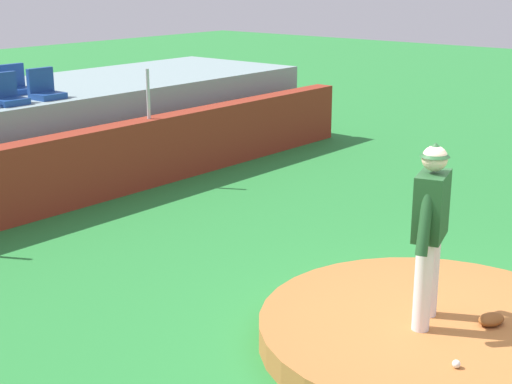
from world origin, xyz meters
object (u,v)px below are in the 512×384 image
baseball (456,364)px  fielding_glove (491,319)px  pitcher (431,221)px  stadium_chair_7 (15,84)px  stadium_chair_2 (7,95)px  stadium_chair_3 (45,89)px

baseball → fielding_glove: 1.01m
pitcher → baseball: (-0.64, -0.65, -1.01)m
fielding_glove → baseball: bearing=22.3°
stadium_chair_7 → pitcher: bearing=82.3°
baseball → stadium_chair_7: stadium_chair_7 is taller
pitcher → stadium_chair_7: bearing=66.1°
baseball → fielding_glove: fielding_glove is taller
fielding_glove → stadium_chair_2: stadium_chair_2 is taller
fielding_glove → stadium_chair_3: size_ratio=0.60×
stadium_chair_3 → stadium_chair_7: (0.01, 0.86, 0.00)m
baseball → stadium_chair_3: bearing=77.8°
pitcher → stadium_chair_3: size_ratio=3.61×
pitcher → stadium_chair_2: 7.69m
fielding_glove → stadium_chair_3: bearing=-79.8°
baseball → stadium_chair_3: (1.80, 8.34, 1.40)m
stadium_chair_7 → stadium_chair_2: bearing=50.1°
fielding_glove → stadium_chair_7: (0.80, 9.08, 1.38)m
baseball → stadium_chair_7: size_ratio=0.15×
fielding_glove → stadium_chair_2: size_ratio=0.60×
pitcher → fielding_glove: 1.18m
pitcher → baseball: size_ratio=24.38×
pitcher → fielding_glove: size_ratio=6.01×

